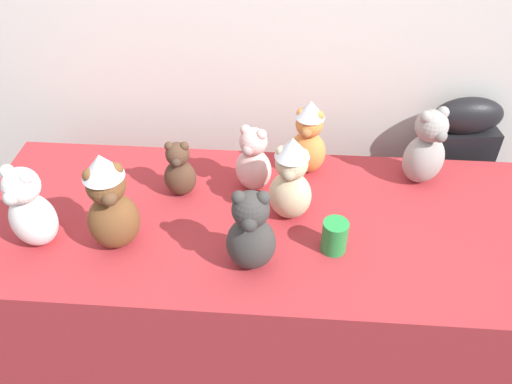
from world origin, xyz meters
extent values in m
cube|color=maroon|center=(0.00, 0.25, 0.37)|extent=(1.91, 0.78, 0.74)
cube|color=black|center=(0.79, 0.77, 0.40)|extent=(0.29, 0.16, 0.80)
ellipsoid|color=black|center=(0.79, 0.77, 0.86)|extent=(0.29, 0.16, 0.15)
ellipsoid|color=brown|center=(-0.43, 0.11, 0.84)|extent=(0.20, 0.19, 0.19)
sphere|color=brown|center=(-0.43, 0.11, 0.98)|extent=(0.12, 0.12, 0.12)
sphere|color=brown|center=(-0.46, 0.09, 1.02)|extent=(0.04, 0.04, 0.04)
sphere|color=brown|center=(-0.39, 0.12, 1.02)|extent=(0.04, 0.04, 0.04)
sphere|color=brown|center=(-0.40, 0.06, 0.97)|extent=(0.05, 0.05, 0.05)
cone|color=silver|center=(-0.43, 0.11, 1.05)|extent=(0.12, 0.12, 0.08)
ellipsoid|color=#CCB78E|center=(0.11, 0.28, 0.83)|extent=(0.16, 0.14, 0.17)
sphere|color=#CCB78E|center=(0.11, 0.28, 0.95)|extent=(0.10, 0.10, 0.10)
sphere|color=#CCB78E|center=(0.08, 0.29, 1.00)|extent=(0.04, 0.04, 0.04)
sphere|color=#CCB78E|center=(0.14, 0.28, 1.00)|extent=(0.04, 0.04, 0.04)
sphere|color=#9D8E71|center=(0.10, 0.24, 0.95)|extent=(0.04, 0.04, 0.04)
cone|color=silver|center=(0.11, 0.28, 1.02)|extent=(0.11, 0.11, 0.07)
ellipsoid|color=#383533|center=(0.00, 0.05, 0.83)|extent=(0.16, 0.13, 0.18)
sphere|color=#383533|center=(0.00, 0.05, 0.96)|extent=(0.11, 0.11, 0.11)
sphere|color=#383533|center=(-0.03, 0.05, 1.01)|extent=(0.04, 0.04, 0.04)
sphere|color=#383533|center=(0.03, 0.05, 1.01)|extent=(0.04, 0.04, 0.04)
sphere|color=#32302E|center=(0.00, 0.00, 0.95)|extent=(0.05, 0.05, 0.05)
ellipsoid|color=#D17F3D|center=(0.17, 0.53, 0.82)|extent=(0.16, 0.14, 0.16)
sphere|color=#D17F3D|center=(0.17, 0.53, 0.94)|extent=(0.10, 0.10, 0.10)
sphere|color=#D17F3D|center=(0.14, 0.54, 0.98)|extent=(0.04, 0.04, 0.04)
sphere|color=#D17F3D|center=(0.20, 0.53, 0.98)|extent=(0.04, 0.04, 0.04)
sphere|color=#A06536|center=(0.16, 0.49, 0.93)|extent=(0.04, 0.04, 0.04)
cone|color=silver|center=(0.17, 0.53, 1.00)|extent=(0.10, 0.10, 0.06)
ellipsoid|color=white|center=(-0.68, 0.10, 0.83)|extent=(0.18, 0.17, 0.18)
sphere|color=white|center=(-0.68, 0.10, 0.97)|extent=(0.11, 0.11, 0.11)
sphere|color=white|center=(-0.71, 0.11, 1.01)|extent=(0.04, 0.04, 0.04)
sphere|color=white|center=(-0.65, 0.09, 1.01)|extent=(0.04, 0.04, 0.04)
sphere|color=#B4B3AF|center=(-0.69, 0.05, 0.96)|extent=(0.05, 0.05, 0.05)
ellipsoid|color=beige|center=(-0.02, 0.42, 0.82)|extent=(0.16, 0.15, 0.16)
sphere|color=beige|center=(-0.02, 0.42, 0.94)|extent=(0.10, 0.10, 0.10)
sphere|color=beige|center=(-0.05, 0.43, 0.97)|extent=(0.04, 0.04, 0.04)
sphere|color=beige|center=(0.01, 0.41, 0.97)|extent=(0.04, 0.04, 0.04)
sphere|color=#A88783|center=(-0.04, 0.38, 0.93)|extent=(0.04, 0.04, 0.04)
ellipsoid|color=gray|center=(0.58, 0.51, 0.83)|extent=(0.19, 0.18, 0.19)
sphere|color=gray|center=(0.58, 0.51, 0.97)|extent=(0.11, 0.11, 0.11)
sphere|color=gray|center=(0.55, 0.49, 1.01)|extent=(0.04, 0.04, 0.04)
sphere|color=gray|center=(0.61, 0.52, 1.01)|extent=(0.04, 0.04, 0.04)
sphere|color=slate|center=(0.60, 0.46, 0.96)|extent=(0.05, 0.05, 0.05)
ellipsoid|color=#4C3323|center=(-0.27, 0.37, 0.81)|extent=(0.12, 0.10, 0.14)
sphere|color=#4C3323|center=(-0.27, 0.37, 0.91)|extent=(0.08, 0.08, 0.08)
sphere|color=#4C3323|center=(-0.30, 0.37, 0.94)|extent=(0.03, 0.03, 0.03)
sphere|color=#4C3323|center=(-0.25, 0.37, 0.94)|extent=(0.03, 0.03, 0.03)
sphere|color=#412E23|center=(-0.27, 0.33, 0.90)|extent=(0.03, 0.03, 0.03)
cylinder|color=#238C3D|center=(0.25, 0.13, 0.79)|extent=(0.08, 0.08, 0.11)
camera|label=1|loc=(0.09, -1.03, 1.94)|focal=36.87mm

